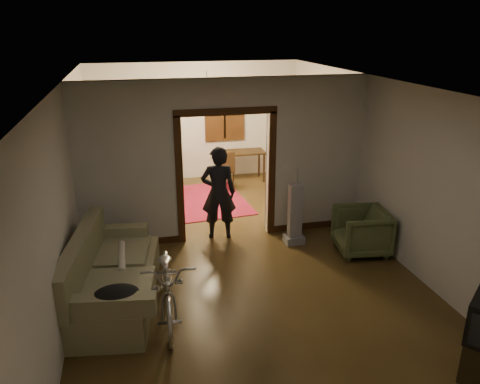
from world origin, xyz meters
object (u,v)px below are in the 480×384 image
object	(u,v)px
sofa	(114,269)
armchair	(361,231)
bicycle	(168,283)
locker	(140,146)
desk	(244,166)
person	(218,193)

from	to	relation	value
sofa	armchair	xyz separation A→B (m)	(3.96, 0.61, -0.13)
bicycle	locker	bearing A→B (deg)	94.38
bicycle	desk	world-z (taller)	bicycle
sofa	bicycle	world-z (taller)	sofa
armchair	bicycle	bearing A→B (deg)	-63.94
person	locker	size ratio (longest dim) A/B	0.90
person	locker	bearing A→B (deg)	-62.16
bicycle	locker	xyz separation A→B (m)	(-0.13, 5.52, 0.46)
bicycle	sofa	bearing A→B (deg)	147.85
bicycle	person	size ratio (longest dim) A/B	1.09
sofa	locker	world-z (taller)	locker
locker	desk	world-z (taller)	locker
bicycle	person	distance (m)	2.50
locker	bicycle	bearing A→B (deg)	-75.46
bicycle	armchair	world-z (taller)	bicycle
sofa	armchair	distance (m)	4.00
locker	sofa	bearing A→B (deg)	-83.03
locker	desk	bearing A→B (deg)	6.92
person	sofa	bearing A→B (deg)	51.97
person	locker	distance (m)	3.52
locker	desk	size ratio (longest dim) A/B	1.91
bicycle	desk	xyz separation A→B (m)	(2.31, 5.25, -0.11)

